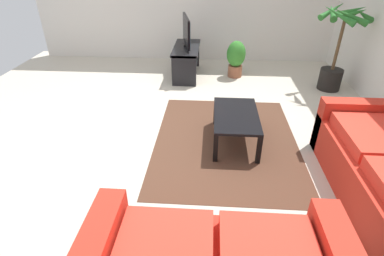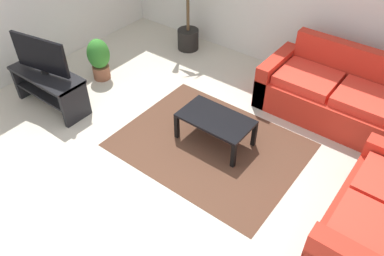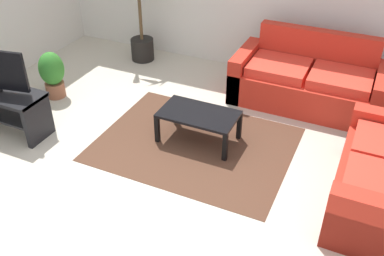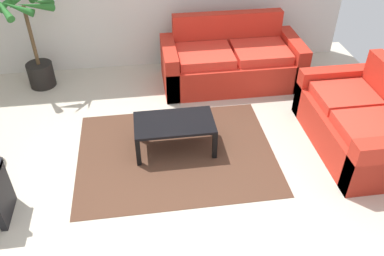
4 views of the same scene
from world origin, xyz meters
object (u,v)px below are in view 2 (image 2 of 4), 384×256
at_px(couch_main, 336,97).
at_px(coffee_table, 216,121).
at_px(tv_stand, 49,85).
at_px(potted_palm, 188,14).
at_px(tv, 40,55).
at_px(potted_plant_small, 99,58).

xyz_separation_m(couch_main, coffee_table, (-0.95, -1.39, 0.02)).
bearing_deg(couch_main, tv_stand, -145.71).
distance_m(couch_main, potted_palm, 2.68).
distance_m(coffee_table, potted_palm, 2.38).
xyz_separation_m(tv, potted_palm, (0.50, 2.41, -0.18)).
relative_size(couch_main, potted_palm, 1.42).
height_order(couch_main, potted_plant_small, couch_main).
xyz_separation_m(tv_stand, potted_palm, (0.50, 2.41, 0.28)).
xyz_separation_m(tv, coffee_table, (2.20, 0.76, -0.48)).
bearing_deg(coffee_table, couch_main, 55.49).
height_order(tv_stand, coffee_table, tv_stand).
xyz_separation_m(couch_main, tv_stand, (-3.16, -2.15, 0.04)).
bearing_deg(potted_plant_small, tv, -90.36).
xyz_separation_m(couch_main, potted_palm, (-2.65, 0.26, 0.32)).
height_order(tv_stand, potted_palm, potted_palm).
relative_size(potted_palm, potted_plant_small, 2.09).
distance_m(couch_main, potted_plant_small, 3.40).
height_order(tv, coffee_table, tv).
relative_size(couch_main, tv, 2.30).
height_order(couch_main, potted_palm, potted_palm).
distance_m(tv_stand, coffee_table, 2.33).
distance_m(tv, potted_palm, 2.47).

